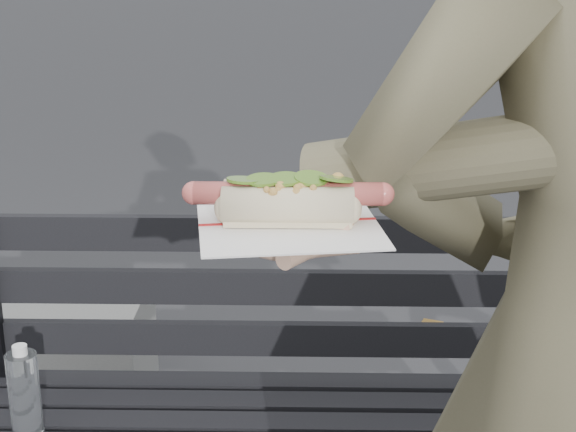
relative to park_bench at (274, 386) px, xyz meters
name	(u,v)px	position (x,y,z in m)	size (l,w,h in m)	color
park_bench	(274,386)	(0.00, 0.00, 0.00)	(1.50, 0.44, 0.88)	black
held_hotdog	(462,169)	(0.24, -0.76, 0.70)	(0.63, 0.32, 0.20)	brown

